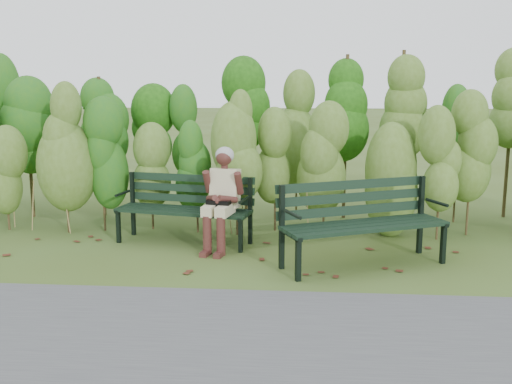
{
  "coord_description": "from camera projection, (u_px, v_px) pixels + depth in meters",
  "views": [
    {
      "loc": [
        0.55,
        -6.48,
        2.02
      ],
      "look_at": [
        0.0,
        0.35,
        0.75
      ],
      "focal_mm": 42.0,
      "sensor_mm": 36.0,
      "label": 1
    }
  ],
  "objects": [
    {
      "name": "bench_left",
      "position": [
        186.0,
        203.0,
        7.58
      ],
      "size": [
        1.77,
        0.87,
        0.85
      ],
      "color": "black",
      "rests_on": "ground"
    },
    {
      "name": "ground",
      "position": [
        254.0,
        263.0,
        6.76
      ],
      "size": [
        80.0,
        80.0,
        0.0
      ],
      "primitive_type": "plane",
      "color": "#42531C"
    },
    {
      "name": "leaf_litter",
      "position": [
        236.0,
        259.0,
        6.88
      ],
      "size": [
        5.9,
        1.8,
        0.01
      ],
      "color": "#592B1A",
      "rests_on": "ground"
    },
    {
      "name": "hedge_band",
      "position": [
        265.0,
        137.0,
        8.35
      ],
      "size": [
        11.04,
        1.67,
        2.42
      ],
      "color": "#47381E",
      "rests_on": "ground"
    },
    {
      "name": "bench_right",
      "position": [
        360.0,
        216.0,
        6.64
      ],
      "size": [
        1.94,
        1.32,
        0.93
      ],
      "color": "black",
      "rests_on": "ground"
    },
    {
      "name": "seated_woman",
      "position": [
        222.0,
        192.0,
        7.23
      ],
      "size": [
        0.52,
        0.76,
        1.24
      ],
      "color": "beige",
      "rests_on": "ground"
    },
    {
      "name": "footpath",
      "position": [
        229.0,
        347.0,
        4.6
      ],
      "size": [
        60.0,
        2.5,
        0.01
      ],
      "primitive_type": "cube",
      "color": "#474749",
      "rests_on": "ground"
    }
  ]
}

